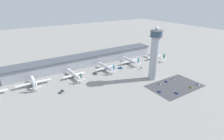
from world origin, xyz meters
TOP-DOWN VIEW (x-y plane):
  - ground_plane at (0.00, 0.00)m, footprint 1000.00×1000.00m
  - terminal_building at (0.00, 70.00)m, footprint 233.77×25.00m
  - control_tower at (48.27, -21.80)m, footprint 15.23×15.23m
  - parking_lot_surface at (56.19, -51.19)m, footprint 64.00×40.00m
  - airplane_gate_bravo at (-84.21, 39.12)m, footprint 40.15×33.41m
  - airplane_gate_charlie at (-35.08, 35.40)m, footprint 30.24×41.41m
  - airplane_gate_delta at (12.96, 34.09)m, footprint 33.40×37.67m
  - airplane_gate_echo at (59.21, 36.76)m, footprint 34.13×37.37m
  - airplane_gate_foxtrot at (107.55, 32.27)m, footprint 31.53×40.68m
  - service_truck_catering at (-7.44, 30.22)m, footprint 4.32×6.10m
  - service_truck_fuel at (57.19, 10.32)m, footprint 6.27×3.97m
  - service_truck_baggage at (-61.73, 6.24)m, footprint 6.63×5.69m
  - service_truck_water at (33.03, 28.30)m, footprint 7.19×6.01m
  - car_white_wagon at (43.91, -38.01)m, footprint 1.94×4.12m
  - car_blue_compact at (68.52, -64.19)m, footprint 1.92×4.21m
  - car_silver_sedan at (43.43, -64.01)m, footprint 2.05×4.48m
  - car_red_hatchback at (56.14, -38.31)m, footprint 1.89×4.19m
  - car_grey_coupe at (81.49, -64.40)m, footprint 1.80×4.68m
  - car_green_van at (30.07, -51.60)m, footprint 2.00×4.53m
  - car_navy_sedan at (69.11, -38.29)m, footprint 2.04×4.16m

SIDE VIEW (x-z plane):
  - ground_plane at x=0.00m, z-range 0.00..0.00m
  - parking_lot_surface at x=56.19m, z-range 0.00..0.01m
  - car_green_van at x=30.07m, z-range -0.16..1.21m
  - car_red_hatchback at x=56.14m, z-range -0.16..1.23m
  - car_blue_compact at x=68.52m, z-range -0.16..1.24m
  - car_white_wagon at x=43.91m, z-range -0.17..1.30m
  - car_navy_sedan at x=69.11m, z-range -0.17..1.31m
  - car_silver_sedan at x=43.43m, z-range -0.17..1.33m
  - car_grey_coupe at x=81.49m, z-range -0.17..1.36m
  - service_truck_fuel at x=57.19m, z-range -0.42..2.30m
  - service_truck_catering at x=-7.44m, z-range -0.42..2.32m
  - service_truck_water at x=33.03m, z-range -0.43..2.36m
  - service_truck_baggage at x=-61.73m, z-range -0.43..2.36m
  - airplane_gate_charlie at x=-35.08m, z-range -2.14..10.28m
  - airplane_gate_foxtrot at x=107.55m, z-range -2.18..11.42m
  - airplane_gate_bravo at x=-84.21m, z-range -2.51..11.80m
  - airplane_gate_delta at x=12.96m, z-range -2.30..11.72m
  - airplane_gate_echo at x=59.21m, z-range -2.23..11.84m
  - terminal_building at x=0.00m, z-range 0.10..16.40m
  - control_tower at x=48.27m, z-range 0.86..67.49m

